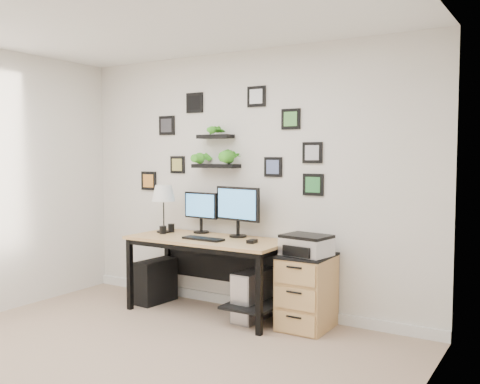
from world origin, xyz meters
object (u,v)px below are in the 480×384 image
Objects in this scene: mug at (163,230)px; file_cabinet at (307,291)px; monitor_right at (238,207)px; printer at (306,245)px; pc_tower_grey at (253,295)px; monitor_left at (201,209)px; table_lamp at (163,194)px; pc_tower_black at (156,281)px; desk at (213,250)px.

mug reaches higher than file_cabinet.
monitor_right reaches higher than printer.
mug is at bearing -176.66° from pc_tower_grey.
monitor_right is 0.84m from mug.
mug is 0.18× the size of printer.
monitor_left reaches higher than mug.
monitor_right is 0.86m from table_lamp.
table_lamp is at bearing 178.24° from pc_tower_grey.
pc_tower_grey is (1.18, 0.01, 0.01)m from pc_tower_black.
pc_tower_grey is at bearing -30.12° from monitor_right.
mug is (-0.77, -0.21, -0.26)m from monitor_right.
pc_tower_black is (-0.91, -0.17, -0.82)m from monitor_right.
printer reaches higher than pc_tower_grey.
monitor_left is at bearing 23.34° from table_lamp.
pc_tower_black is (-0.14, 0.05, -0.56)m from mug.
monitor_left reaches higher than pc_tower_grey.
printer is at bearing -10.26° from monitor_right.
table_lamp is at bearing 37.14° from pc_tower_black.
desk is 0.52m from monitor_left.
monitor_left is 0.44m from mug.
monitor_left is 0.91m from pc_tower_black.
monitor_right is (0.18, 0.17, 0.42)m from desk.
monitor_right reaches higher than desk.
monitor_right reaches higher than monitor_left.
monitor_right is 0.87m from printer.
table_lamp is 1.83m from file_cabinet.
desk is 3.76× the size of monitor_left.
printer is at bearing -8.20° from monitor_left.
desk is at bearing -35.48° from monitor_left.
printer reaches higher than desk.
monitor_right is at bearing 172.15° from file_cabinet.
pc_tower_black is at bearing -155.02° from monitor_left.
monitor_left is (-0.29, 0.21, 0.37)m from desk.
monitor_right reaches higher than pc_tower_grey.
table_lamp is 1.11× the size of printer.
printer is at bearing -75.68° from file_cabinet.
desk is 0.60m from pc_tower_grey.
monitor_right is 1.18× the size of pc_tower_black.
desk reaches higher than pc_tower_black.
table_lamp is (-0.84, -0.12, 0.10)m from monitor_right.
desk is at bearing -137.49° from monitor_right.
table_lamp is at bearing 124.90° from mug.
desk is at bearing -178.72° from printer.
printer is (1.65, -0.03, -0.39)m from table_lamp.
printer reaches higher than pc_tower_black.
mug reaches higher than pc_tower_black.
monitor_left reaches higher than printer.
file_cabinet is at bearing -7.85° from monitor_right.
monitor_right is 1.07× the size of table_lamp.
table_lamp is at bearing -179.68° from file_cabinet.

